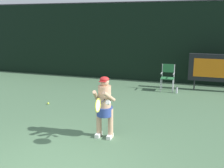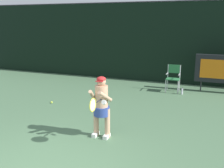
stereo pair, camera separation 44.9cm
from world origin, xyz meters
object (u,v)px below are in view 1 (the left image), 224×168
(water_bottle, at_px, (177,90))
(umpire_chair, at_px, (168,76))
(tennis_player, at_px, (104,104))
(scoreboard, at_px, (217,68))
(tennis_ball_loose, at_px, (48,103))
(tennis_racket, at_px, (98,105))

(water_bottle, bearing_deg, umpire_chair, 144.56)
(tennis_player, bearing_deg, scoreboard, 62.42)
(scoreboard, height_order, tennis_player, tennis_player)
(umpire_chair, bearing_deg, water_bottle, -35.44)
(umpire_chair, distance_m, water_bottle, 0.71)
(umpire_chair, height_order, water_bottle, umpire_chair)
(scoreboard, distance_m, tennis_ball_loose, 6.72)
(scoreboard, distance_m, tennis_player, 6.20)
(water_bottle, xyz_separation_m, tennis_ball_loose, (-4.10, -2.81, -0.09))
(water_bottle, bearing_deg, tennis_ball_loose, -145.62)
(tennis_ball_loose, bearing_deg, tennis_player, -34.42)
(umpire_chair, bearing_deg, scoreboard, 16.23)
(tennis_racket, bearing_deg, tennis_player, 90.64)
(tennis_player, bearing_deg, water_bottle, 73.26)
(umpire_chair, bearing_deg, tennis_racket, -99.46)
(scoreboard, relative_size, umpire_chair, 2.04)
(tennis_ball_loose, bearing_deg, umpire_chair, 39.99)
(scoreboard, bearing_deg, tennis_ball_loose, -146.81)
(umpire_chair, distance_m, tennis_player, 5.05)
(tennis_racket, bearing_deg, tennis_ball_loose, 132.70)
(umpire_chair, xyz_separation_m, tennis_player, (-0.99, -4.95, 0.22))
(scoreboard, distance_m, water_bottle, 1.88)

